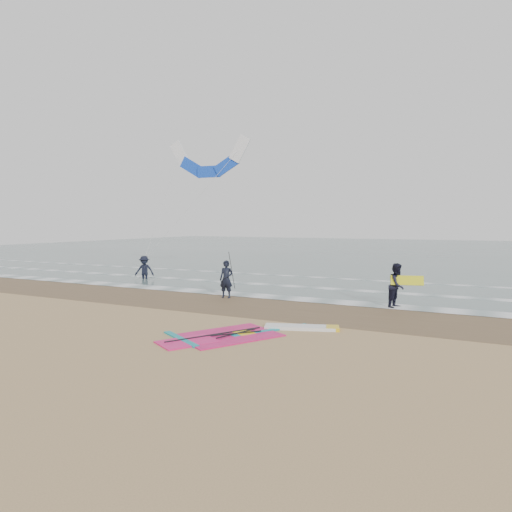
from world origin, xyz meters
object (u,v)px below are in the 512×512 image
at_px(person_standing, 226,279).
at_px(windsurf_rig, 249,333).
at_px(person_walking, 397,286).
at_px(surf_kite, 209,162).
at_px(person_wading, 144,265).

bearing_deg(person_standing, windsurf_rig, -62.42).
distance_m(person_walking, surf_kite, 15.59).
height_order(person_wading, surf_kite, surf_kite).
height_order(person_standing, person_wading, person_wading).
bearing_deg(person_wading, surf_kite, 23.60).
xyz_separation_m(person_walking, person_wading, (-15.65, 2.84, -0.02)).
height_order(windsurf_rig, person_standing, person_standing).
distance_m(person_standing, surf_kite, 10.90).
relative_size(person_standing, person_walking, 0.95).
relative_size(person_walking, surf_kite, 0.24).
distance_m(person_wading, surf_kite, 7.77).
bearing_deg(person_walking, surf_kite, 83.28).
distance_m(windsurf_rig, person_standing, 7.15).
xyz_separation_m(person_standing, person_walking, (7.59, 0.98, 0.04)).
height_order(person_walking, surf_kite, surf_kite).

